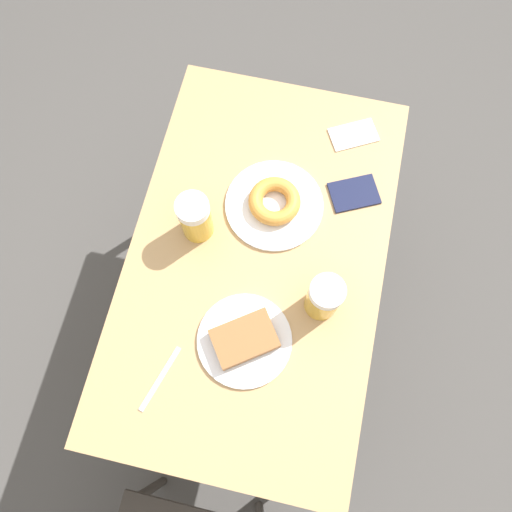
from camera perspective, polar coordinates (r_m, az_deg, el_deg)
The scene contains 9 objects.
ground_plane at distance 1.96m, azimuth -0.00°, elevation -6.73°, with size 8.00×8.00×0.00m, color #474442.
table at distance 1.34m, azimuth -0.00°, elevation -1.16°, with size 0.65×1.08×0.72m.
plate_with_cake at distance 1.21m, azimuth -1.33°, elevation -9.54°, with size 0.23×0.23×0.04m.
plate_with_donut at distance 1.31m, azimuth 2.12°, elevation 6.07°, with size 0.26×0.26×0.05m.
beer_mug_left at distance 1.18m, azimuth 7.78°, elevation -4.74°, with size 0.08×0.08×0.15m.
beer_mug_center at distance 1.24m, azimuth -6.97°, elevation 4.36°, with size 0.08×0.08×0.15m.
napkin_folded at distance 1.45m, azimuth 11.08°, elevation 13.44°, with size 0.15×0.13×0.00m.
fork at distance 1.23m, azimuth -10.89°, elevation -13.59°, with size 0.06×0.16×0.00m.
passport_near_edge at distance 1.36m, azimuth 11.14°, elevation 7.04°, with size 0.15×0.13×0.01m.
Camera 1 is at (-0.09, 0.38, 1.93)m, focal length 35.00 mm.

